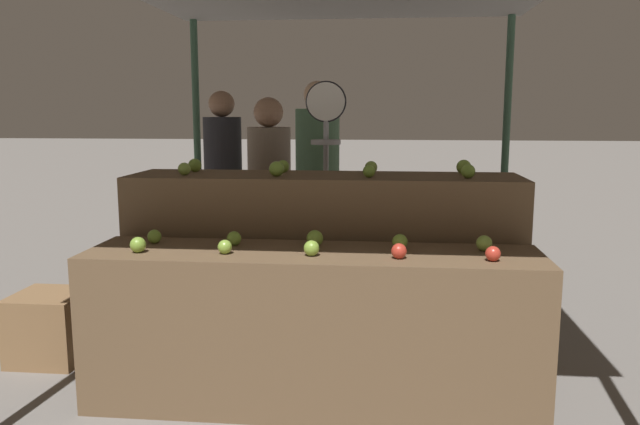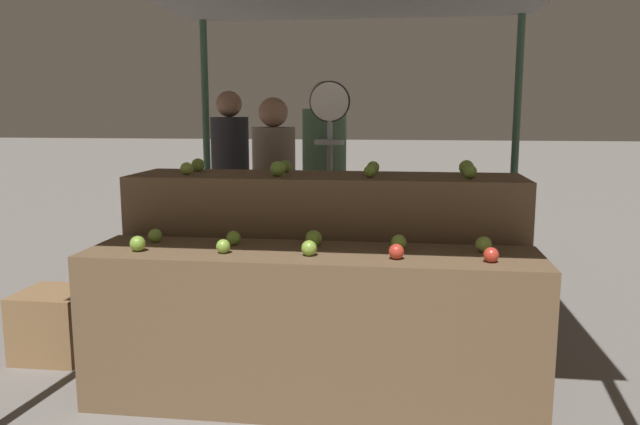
{
  "view_description": "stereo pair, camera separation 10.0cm",
  "coord_description": "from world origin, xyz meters",
  "px_view_note": "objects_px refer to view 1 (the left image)",
  "views": [
    {
      "loc": [
        0.35,
        -3.03,
        1.5
      ],
      "look_at": [
        0.01,
        0.3,
        0.95
      ],
      "focal_mm": 35.0,
      "sensor_mm": 36.0,
      "label": 1
    },
    {
      "loc": [
        0.45,
        -3.02,
        1.5
      ],
      "look_at": [
        0.01,
        0.3,
        0.95
      ],
      "focal_mm": 35.0,
      "sensor_mm": 36.0,
      "label": 2
    }
  ],
  "objects_px": {
    "person_customer_left": "(317,169)",
    "wooden_crate_side": "(51,327)",
    "person_vendor_at_scale": "(270,191)",
    "person_customer_right": "(223,173)",
    "produce_scale": "(326,152)"
  },
  "relations": [
    {
      "from": "person_customer_left",
      "to": "wooden_crate_side",
      "type": "bearing_deg",
      "value": 49.09
    },
    {
      "from": "person_vendor_at_scale",
      "to": "person_customer_right",
      "type": "height_order",
      "value": "person_customer_right"
    },
    {
      "from": "produce_scale",
      "to": "person_customer_left",
      "type": "bearing_deg",
      "value": 98.95
    },
    {
      "from": "person_customer_right",
      "to": "person_customer_left",
      "type": "bearing_deg",
      "value": 174.16
    },
    {
      "from": "person_customer_left",
      "to": "wooden_crate_side",
      "type": "xyz_separation_m",
      "value": [
        -1.43,
        -1.84,
        -0.8
      ]
    },
    {
      "from": "person_vendor_at_scale",
      "to": "wooden_crate_side",
      "type": "xyz_separation_m",
      "value": [
        -1.18,
        -0.96,
        -0.72
      ]
    },
    {
      "from": "person_customer_left",
      "to": "person_customer_right",
      "type": "height_order",
      "value": "person_customer_left"
    },
    {
      "from": "produce_scale",
      "to": "person_customer_right",
      "type": "relative_size",
      "value": 1.02
    },
    {
      "from": "person_customer_left",
      "to": "person_customer_right",
      "type": "xyz_separation_m",
      "value": [
        -0.81,
        -0.05,
        -0.04
      ]
    },
    {
      "from": "person_vendor_at_scale",
      "to": "person_customer_left",
      "type": "relative_size",
      "value": 0.91
    },
    {
      "from": "produce_scale",
      "to": "person_customer_right",
      "type": "xyz_separation_m",
      "value": [
        -0.98,
        1.05,
        -0.26
      ]
    },
    {
      "from": "produce_scale",
      "to": "wooden_crate_side",
      "type": "xyz_separation_m",
      "value": [
        -1.61,
        -0.73,
        -1.02
      ]
    },
    {
      "from": "person_customer_left",
      "to": "person_customer_right",
      "type": "bearing_deg",
      "value": 0.95
    },
    {
      "from": "person_vendor_at_scale",
      "to": "person_customer_left",
      "type": "bearing_deg",
      "value": -91.69
    },
    {
      "from": "wooden_crate_side",
      "to": "person_vendor_at_scale",
      "type": "bearing_deg",
      "value": 39.01
    }
  ]
}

